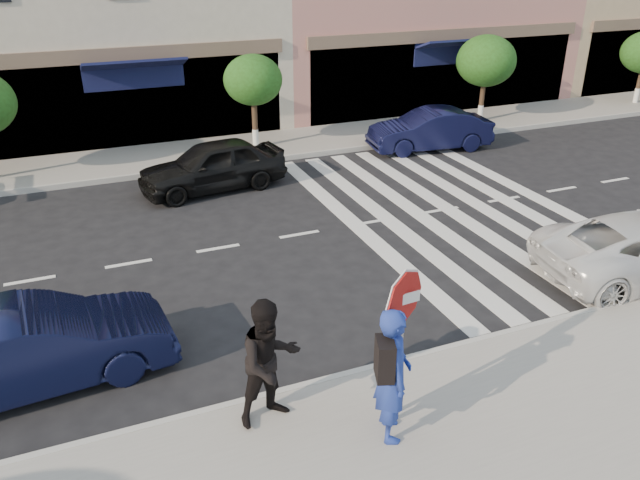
{
  "coord_description": "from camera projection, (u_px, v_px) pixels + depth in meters",
  "views": [
    {
      "loc": [
        -2.71,
        -8.79,
        6.36
      ],
      "look_at": [
        1.23,
        0.81,
        1.4
      ],
      "focal_mm": 35.0,
      "sensor_mm": 36.0,
      "label": 1
    }
  ],
  "objects": [
    {
      "name": "street_tree_ea",
      "position": [
        486.0,
        61.0,
        23.1
      ],
      "size": [
        2.2,
        2.2,
        3.19
      ],
      "color": "#473323",
      "rests_on": "sidewalk_far"
    },
    {
      "name": "stop_sign",
      "position": [
        403.0,
        312.0,
        8.36
      ],
      "size": [
        0.84,
        0.13,
        2.38
      ],
      "rotation": [
        0.0,
        0.0,
        0.08
      ],
      "color": "gray",
      "rests_on": "sidewalk_near"
    },
    {
      "name": "walker",
      "position": [
        270.0,
        362.0,
        8.62
      ],
      "size": [
        1.06,
        0.9,
        1.93
      ],
      "primitive_type": "imported",
      "rotation": [
        0.0,
        0.0,
        0.19
      ],
      "color": "black",
      "rests_on": "sidewalk_near"
    },
    {
      "name": "ground",
      "position": [
        273.0,
        341.0,
        11.01
      ],
      "size": [
        120.0,
        120.0,
        0.0
      ],
      "primitive_type": "plane",
      "color": "black",
      "rests_on": "ground"
    },
    {
      "name": "photographer",
      "position": [
        393.0,
        374.0,
        8.32
      ],
      "size": [
        0.69,
        0.85,
        2.01
      ],
      "primitive_type": "imported",
      "rotation": [
        0.0,
        0.0,
        1.24
      ],
      "color": "navy",
      "rests_on": "sidewalk_near"
    },
    {
      "name": "car_far_mid",
      "position": [
        212.0,
        166.0,
        17.5
      ],
      "size": [
        4.32,
        2.21,
        1.41
      ],
      "primitive_type": "imported",
      "rotation": [
        0.0,
        0.0,
        -1.43
      ],
      "color": "black",
      "rests_on": "ground"
    },
    {
      "name": "sidewalk_far",
      "position": [
        165.0,
        158.0,
        20.15
      ],
      "size": [
        60.0,
        3.0,
        0.15
      ],
      "primitive_type": "cube",
      "color": "gray",
      "rests_on": "ground"
    },
    {
      "name": "street_tree_c",
      "position": [
        253.0,
        80.0,
        20.03
      ],
      "size": [
        1.9,
        1.9,
        3.04
      ],
      "color": "#473323",
      "rests_on": "sidewalk_far"
    },
    {
      "name": "car_far_right",
      "position": [
        430.0,
        130.0,
        20.93
      ],
      "size": [
        4.26,
        1.94,
        1.36
      ],
      "primitive_type": "imported",
      "rotation": [
        0.0,
        0.0,
        -1.7
      ],
      "color": "black",
      "rests_on": "ground"
    },
    {
      "name": "car_near_mid",
      "position": [
        34.0,
        347.0,
        9.66
      ],
      "size": [
        4.31,
        1.8,
        1.38
      ],
      "primitive_type": "imported",
      "rotation": [
        0.0,
        0.0,
        1.65
      ],
      "color": "black",
      "rests_on": "ground"
    }
  ]
}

